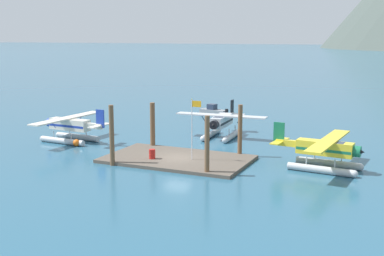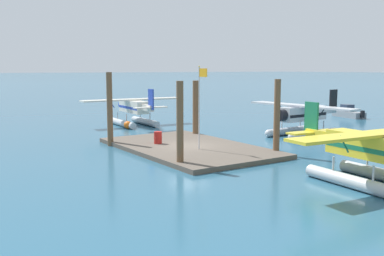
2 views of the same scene
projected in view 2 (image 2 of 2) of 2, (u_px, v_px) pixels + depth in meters
name	position (u px, v px, depth m)	size (l,w,h in m)	color
ground_plane	(188.00, 150.00, 31.49)	(1200.00, 1200.00, 0.00)	#285670
dock_platform	(188.00, 148.00, 31.47)	(13.26, 7.94, 0.30)	brown
piling_near_left	(110.00, 109.00, 32.73)	(0.42, 0.42, 5.46)	brown
piling_near_right	(180.00, 124.00, 25.66)	(0.41, 0.41, 5.02)	brown
piling_far_left	(196.00, 109.00, 37.07)	(0.51, 0.51, 4.73)	brown
piling_far_right	(277.00, 117.00, 29.35)	(0.42, 0.42, 5.03)	brown
flagpole	(200.00, 97.00, 29.55)	(0.95, 0.10, 5.59)	silver
fuel_drum	(158.00, 138.00, 32.22)	(0.62, 0.62, 0.88)	#AD1E19
mooring_buoy	(128.00, 125.00, 42.26)	(0.75, 0.75, 0.75)	orange
seaplane_yellow_stbd_fwd	(372.00, 154.00, 21.70)	(7.97, 10.48, 3.84)	#B7BABF
seaplane_silver_bow_centre	(302.00, 118.00, 37.65)	(10.46, 7.98, 3.84)	#B7BABF
seaplane_cream_port_fwd	(133.00, 110.00, 44.68)	(7.98, 10.46, 3.84)	#B7BABF
boat_grey_open_north	(348.00, 113.00, 52.48)	(4.82, 2.39, 1.50)	gray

